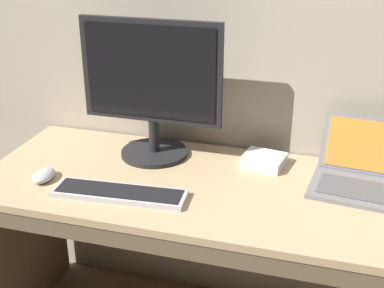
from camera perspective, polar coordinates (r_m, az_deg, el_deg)
The scene contains 6 objects.
desk at distance 1.83m, azimuth 3.88°, elevation -9.77°, with size 1.72×0.63×0.71m.
laptop_space_gray at distance 1.82m, azimuth 18.70°, elevation -3.55°, with size 0.38×0.33×0.20m.
external_monitor at distance 1.87m, azimuth -4.44°, elevation 5.94°, with size 0.52×0.25×0.51m.
wired_keyboard at distance 1.70m, azimuth -7.96°, elevation -5.36°, with size 0.44×0.14×0.02m.
computer_mouse at distance 1.85m, azimuth -15.93°, elevation -3.30°, with size 0.07×0.11×0.03m, color #B7B7BC.
external_drive_box at distance 1.90m, azimuth 7.84°, elevation -1.78°, with size 0.14×0.13×0.04m, color silver.
Camera 1 is at (0.30, -1.50, 1.55)m, focal length 48.72 mm.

